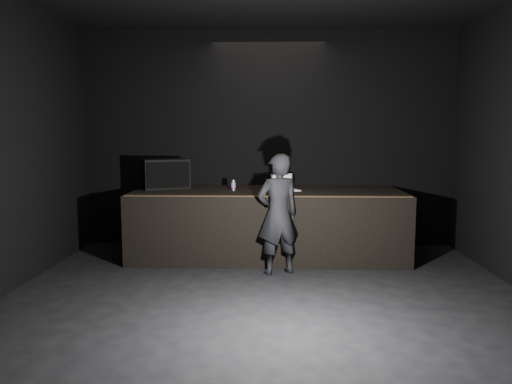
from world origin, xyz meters
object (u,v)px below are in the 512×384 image
object	(u,v)px
stage_riser	(268,223)
person	(278,214)
stage_monitor	(166,174)
laptop	(285,186)
beer_can	(233,185)

from	to	relation	value
stage_riser	person	size ratio (longest dim) A/B	2.51
stage_riser	stage_monitor	xyz separation A→B (m)	(-1.58, 0.21, 0.73)
stage_riser	laptop	xyz separation A→B (m)	(0.26, -0.01, 0.56)
stage_riser	person	world-z (taller)	person
person	laptop	bearing A→B (deg)	-118.93
stage_monitor	beer_can	world-z (taller)	stage_monitor
stage_riser	beer_can	size ratio (longest dim) A/B	24.67
beer_can	person	distance (m)	1.15
laptop	beer_can	world-z (taller)	laptop
stage_monitor	beer_can	distance (m)	1.11
stage_riser	beer_can	bearing A→B (deg)	-174.29
stage_monitor	laptop	size ratio (longest dim) A/B	1.81
stage_monitor	beer_can	xyz separation A→B (m)	(1.07, -0.26, -0.15)
laptop	person	distance (m)	0.98
laptop	stage_monitor	bearing A→B (deg)	148.67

